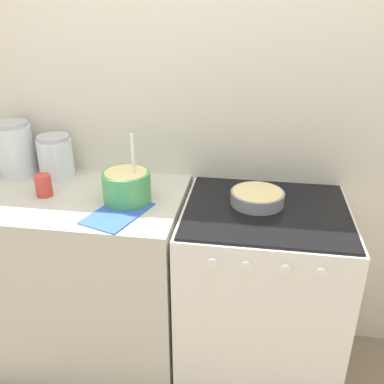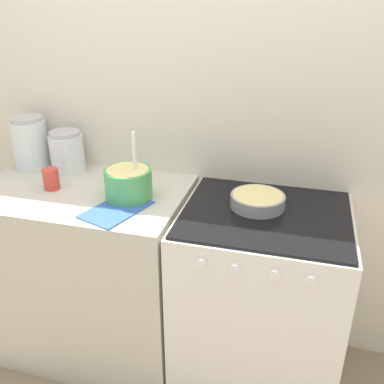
% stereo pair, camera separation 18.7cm
% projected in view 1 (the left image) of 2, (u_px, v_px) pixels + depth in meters
% --- Properties ---
extents(wall_back, '(4.99, 0.05, 2.40)m').
position_uv_depth(wall_back, '(192.00, 122.00, 2.07)').
color(wall_back, beige).
rests_on(wall_back, ground_plane).
extents(countertop_cabinet, '(1.00, 0.63, 0.93)m').
position_uv_depth(countertop_cabinet, '(85.00, 278.00, 2.15)').
color(countertop_cabinet, beige).
rests_on(countertop_cabinet, ground_plane).
extents(stove, '(0.72, 0.64, 0.93)m').
position_uv_depth(stove, '(260.00, 295.00, 2.03)').
color(stove, white).
rests_on(stove, ground_plane).
extents(mixing_bowl, '(0.21, 0.21, 0.31)m').
position_uv_depth(mixing_bowl, '(127.00, 185.00, 1.87)').
color(mixing_bowl, '#4CA559').
rests_on(mixing_bowl, countertop_cabinet).
extents(baking_pan, '(0.23, 0.23, 0.06)m').
position_uv_depth(baking_pan, '(257.00, 197.00, 1.87)').
color(baking_pan, gray).
rests_on(baking_pan, stove).
extents(storage_jar_left, '(0.18, 0.18, 0.27)m').
position_uv_depth(storage_jar_left, '(16.00, 152.00, 2.14)').
color(storage_jar_left, silver).
rests_on(storage_jar_left, countertop_cabinet).
extents(storage_jar_middle, '(0.17, 0.17, 0.21)m').
position_uv_depth(storage_jar_middle, '(56.00, 159.00, 2.12)').
color(storage_jar_middle, silver).
rests_on(storage_jar_middle, countertop_cabinet).
extents(tin_can, '(0.07, 0.07, 0.10)m').
position_uv_depth(tin_can, '(44.00, 185.00, 1.93)').
color(tin_can, '#CC3F33').
rests_on(tin_can, countertop_cabinet).
extents(recipe_page, '(0.27, 0.34, 0.01)m').
position_uv_depth(recipe_page, '(118.00, 213.00, 1.79)').
color(recipe_page, '#3359B2').
rests_on(recipe_page, countertop_cabinet).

